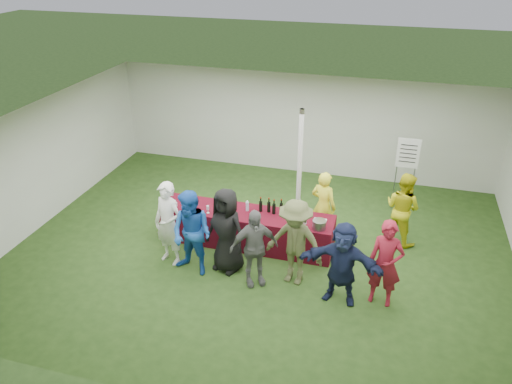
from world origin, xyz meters
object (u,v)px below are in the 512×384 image
(dump_bucket, at_px, (319,225))
(customer_4, at_px, (295,243))
(customer_2, at_px, (226,231))
(wine_list_sign, at_px, (407,159))
(staff_pourer, at_px, (323,206))
(customer_5, at_px, (342,263))
(staff_back, at_px, (403,208))
(customer_1, at_px, (192,234))
(customer_0, at_px, (168,224))
(customer_6, at_px, (385,264))
(customer_3, at_px, (254,248))
(serving_table, at_px, (247,228))

(dump_bucket, height_order, customer_4, customer_4)
(customer_2, bearing_deg, wine_list_sign, 65.36)
(dump_bucket, relative_size, staff_pourer, 0.17)
(customer_2, xyz_separation_m, customer_5, (2.22, -0.35, -0.07))
(dump_bucket, relative_size, customer_2, 0.15)
(staff_pourer, bearing_deg, staff_back, -147.26)
(dump_bucket, distance_m, customer_1, 2.44)
(dump_bucket, xyz_separation_m, wine_list_sign, (1.54, 2.60, 0.48))
(customer_1, xyz_separation_m, customer_5, (2.81, -0.06, -0.07))
(staff_pourer, relative_size, customer_0, 0.90)
(customer_4, relative_size, customer_6, 1.05)
(wine_list_sign, height_order, staff_pourer, wine_list_sign)
(wine_list_sign, bearing_deg, customer_2, -133.80)
(customer_5, bearing_deg, customer_6, 16.13)
(dump_bucket, bearing_deg, customer_5, -61.45)
(dump_bucket, bearing_deg, customer_2, -156.28)
(staff_back, xyz_separation_m, customer_3, (-2.56, -2.22, -0.02))
(dump_bucket, relative_size, staff_back, 0.17)
(customer_5, xyz_separation_m, customer_6, (0.72, 0.14, 0.03))
(customer_0, relative_size, customer_4, 1.01)
(customer_0, relative_size, customer_5, 1.10)
(customer_1, bearing_deg, staff_back, 44.81)
(serving_table, bearing_deg, wine_list_sign, 37.76)
(staff_pourer, height_order, customer_3, staff_pourer)
(customer_6, bearing_deg, customer_1, -172.29)
(serving_table, relative_size, customer_3, 2.33)
(customer_0, xyz_separation_m, customer_6, (4.10, -0.13, -0.05))
(wine_list_sign, bearing_deg, customer_0, -141.89)
(wine_list_sign, bearing_deg, dump_bucket, -120.69)
(customer_4, distance_m, customer_6, 1.62)
(customer_0, distance_m, customer_6, 4.10)
(dump_bucket, xyz_separation_m, customer_2, (-1.64, -0.72, 0.02))
(dump_bucket, height_order, customer_1, customer_1)
(staff_back, bearing_deg, serving_table, 51.08)
(dump_bucket, height_order, customer_2, customer_2)
(customer_0, height_order, customer_3, customer_0)
(staff_pourer, distance_m, customer_5, 2.04)
(customer_6, bearing_deg, customer_0, -175.30)
(serving_table, relative_size, wine_list_sign, 2.00)
(dump_bucket, distance_m, customer_6, 1.60)
(staff_back, xyz_separation_m, customer_5, (-0.96, -2.27, -0.00))
(staff_back, distance_m, customer_0, 4.78)
(dump_bucket, bearing_deg, staff_back, 38.04)
(customer_5, bearing_deg, customer_0, -179.22)
(dump_bucket, bearing_deg, customer_0, -163.98)
(staff_pourer, height_order, customer_5, customer_5)
(customer_2, height_order, customer_3, customer_2)
(wine_list_sign, xyz_separation_m, customer_2, (-3.19, -3.32, -0.46))
(dump_bucket, relative_size, wine_list_sign, 0.14)
(customer_5, bearing_deg, staff_pourer, 113.42)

